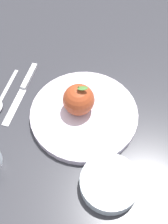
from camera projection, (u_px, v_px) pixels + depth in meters
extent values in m
plane|color=#2D2D33|center=(74.00, 112.00, 0.73)|extent=(2.40, 2.40, 0.00)
cylinder|color=silver|center=(84.00, 114.00, 0.71)|extent=(0.27, 0.27, 0.02)
torus|color=silver|center=(84.00, 113.00, 0.71)|extent=(0.27, 0.27, 0.01)
sphere|color=#9E3D1E|center=(78.00, 101.00, 0.68)|extent=(0.08, 0.08, 0.08)
cylinder|color=#4C3319|center=(78.00, 90.00, 0.64)|extent=(0.00, 0.00, 0.01)
ellipsoid|color=#386628|center=(82.00, 90.00, 0.64)|extent=(0.03, 0.02, 0.00)
cylinder|color=silver|center=(110.00, 183.00, 0.61)|extent=(0.13, 0.13, 0.03)
torus|color=silver|center=(110.00, 181.00, 0.60)|extent=(0.13, 0.13, 0.01)
cylinder|color=#9FABB3|center=(110.00, 182.00, 0.60)|extent=(0.10, 0.10, 0.01)
cube|color=silver|center=(14.00, 107.00, 0.74)|extent=(0.02, 0.12, 0.00)
cube|color=silver|center=(29.00, 76.00, 0.79)|extent=(0.01, 0.09, 0.01)
cube|color=silver|center=(9.00, 85.00, 0.78)|extent=(0.01, 0.11, 0.01)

